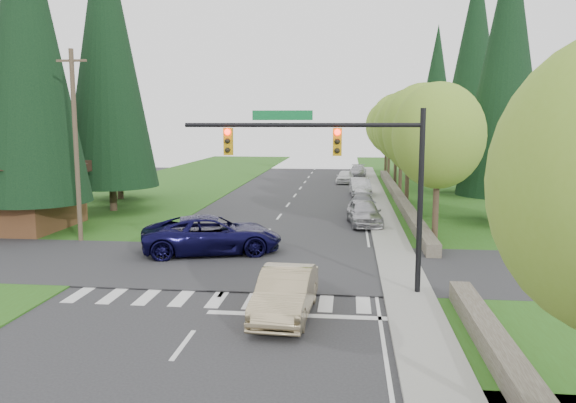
% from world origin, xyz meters
% --- Properties ---
extents(ground, '(120.00, 120.00, 0.00)m').
position_xyz_m(ground, '(0.00, 0.00, 0.00)').
color(ground, '#28282B').
rests_on(ground, ground).
extents(grass_east, '(14.00, 110.00, 0.06)m').
position_xyz_m(grass_east, '(13.00, 20.00, 0.03)').
color(grass_east, '#2B5416').
rests_on(grass_east, ground).
extents(grass_west, '(14.00, 110.00, 0.06)m').
position_xyz_m(grass_west, '(-13.00, 20.00, 0.03)').
color(grass_west, '#2B5416').
rests_on(grass_west, ground).
extents(cross_street, '(120.00, 8.00, 0.10)m').
position_xyz_m(cross_street, '(0.00, 8.00, 0.00)').
color(cross_street, '#28282B').
rests_on(cross_street, ground).
extents(sidewalk_east, '(1.80, 80.00, 0.13)m').
position_xyz_m(sidewalk_east, '(6.90, 22.00, 0.07)').
color(sidewalk_east, gray).
rests_on(sidewalk_east, ground).
extents(curb_east, '(0.20, 80.00, 0.13)m').
position_xyz_m(curb_east, '(6.05, 22.00, 0.07)').
color(curb_east, gray).
rests_on(curb_east, ground).
extents(stone_wall_south, '(0.70, 14.00, 0.70)m').
position_xyz_m(stone_wall_south, '(8.60, -3.00, 0.35)').
color(stone_wall_south, '#4C4438').
rests_on(stone_wall_south, ground).
extents(stone_wall_north, '(0.70, 40.00, 0.70)m').
position_xyz_m(stone_wall_north, '(8.60, 30.00, 0.35)').
color(stone_wall_north, '#4C4438').
rests_on(stone_wall_north, ground).
extents(traffic_signal, '(8.70, 0.37, 6.80)m').
position_xyz_m(traffic_signal, '(4.37, 4.50, 4.98)').
color(traffic_signal, black).
rests_on(traffic_signal, ground).
extents(brown_building, '(8.40, 8.40, 5.40)m').
position_xyz_m(brown_building, '(-15.00, 15.00, 3.14)').
color(brown_building, '#4C2D19').
rests_on(brown_building, ground).
extents(utility_pole, '(1.60, 0.24, 10.00)m').
position_xyz_m(utility_pole, '(-9.50, 12.00, 5.14)').
color(utility_pole, '#473828').
rests_on(utility_pole, ground).
extents(decid_tree_0, '(4.80, 4.80, 8.37)m').
position_xyz_m(decid_tree_0, '(9.20, 14.00, 5.60)').
color(decid_tree_0, '#38281C').
rests_on(decid_tree_0, ground).
extents(decid_tree_1, '(5.20, 5.20, 8.80)m').
position_xyz_m(decid_tree_1, '(9.30, 21.00, 5.80)').
color(decid_tree_1, '#38281C').
rests_on(decid_tree_1, ground).
extents(decid_tree_2, '(5.00, 5.00, 8.82)m').
position_xyz_m(decid_tree_2, '(9.10, 28.00, 5.93)').
color(decid_tree_2, '#38281C').
rests_on(decid_tree_2, ground).
extents(decid_tree_3, '(5.00, 5.00, 8.55)m').
position_xyz_m(decid_tree_3, '(9.20, 35.00, 5.66)').
color(decid_tree_3, '#38281C').
rests_on(decid_tree_3, ground).
extents(decid_tree_4, '(5.40, 5.40, 9.18)m').
position_xyz_m(decid_tree_4, '(9.30, 42.00, 6.06)').
color(decid_tree_4, '#38281C').
rests_on(decid_tree_4, ground).
extents(decid_tree_5, '(4.80, 4.80, 8.30)m').
position_xyz_m(decid_tree_5, '(9.10, 49.00, 5.53)').
color(decid_tree_5, '#38281C').
rests_on(decid_tree_5, ground).
extents(decid_tree_6, '(5.20, 5.20, 8.86)m').
position_xyz_m(decid_tree_6, '(9.20, 56.00, 5.86)').
color(decid_tree_6, '#38281C').
rests_on(decid_tree_6, ground).
extents(conifer_w_a, '(6.12, 6.12, 19.80)m').
position_xyz_m(conifer_w_a, '(-13.00, 14.00, 10.79)').
color(conifer_w_a, '#38281C').
rests_on(conifer_w_a, ground).
extents(conifer_w_b, '(5.44, 5.44, 17.80)m').
position_xyz_m(conifer_w_b, '(-16.00, 18.00, 9.79)').
color(conifer_w_b, '#38281C').
rests_on(conifer_w_b, ground).
extents(conifer_w_c, '(6.46, 6.46, 20.80)m').
position_xyz_m(conifer_w_c, '(-12.00, 22.00, 11.29)').
color(conifer_w_c, '#38281C').
rests_on(conifer_w_c, ground).
extents(conifer_w_e, '(5.78, 5.78, 18.80)m').
position_xyz_m(conifer_w_e, '(-14.00, 28.00, 10.29)').
color(conifer_w_e, '#38281C').
rests_on(conifer_w_e, ground).
extents(conifer_e_a, '(5.44, 5.44, 17.80)m').
position_xyz_m(conifer_e_a, '(14.00, 20.00, 9.79)').
color(conifer_e_a, '#38281C').
rests_on(conifer_e_a, ground).
extents(conifer_e_b, '(6.12, 6.12, 19.80)m').
position_xyz_m(conifer_e_b, '(15.00, 34.00, 10.79)').
color(conifer_e_b, '#38281C').
rests_on(conifer_e_b, ground).
extents(conifer_e_c, '(5.10, 5.10, 16.80)m').
position_xyz_m(conifer_e_c, '(14.00, 48.00, 9.29)').
color(conifer_e_c, '#38281C').
rests_on(conifer_e_c, ground).
extents(sedan_champagne, '(1.89, 4.80, 1.56)m').
position_xyz_m(sedan_champagne, '(2.63, 1.73, 0.78)').
color(sedan_champagne, tan).
rests_on(sedan_champagne, ground).
extents(suv_navy, '(7.24, 4.80, 1.85)m').
position_xyz_m(suv_navy, '(-1.88, 10.13, 0.92)').
color(suv_navy, '#0C0A34').
rests_on(suv_navy, ground).
extents(parked_car_a, '(2.40, 4.82, 1.58)m').
position_xyz_m(parked_car_a, '(5.60, 18.40, 0.79)').
color(parked_car_a, '#ABABB0').
rests_on(parked_car_a, ground).
extents(parked_car_b, '(1.85, 4.46, 1.29)m').
position_xyz_m(parked_car_b, '(5.60, 22.64, 0.64)').
color(parked_car_b, slate).
rests_on(parked_car_b, ground).
extents(parked_car_c, '(1.91, 4.72, 1.52)m').
position_xyz_m(parked_car_c, '(5.60, 32.31, 0.76)').
color(parked_car_c, '#BABABF').
rests_on(parked_car_c, ground).
extents(parked_car_d, '(1.93, 4.06, 1.34)m').
position_xyz_m(parked_car_d, '(4.20, 42.28, 0.67)').
color(parked_car_d, white).
rests_on(parked_car_d, ground).
extents(parked_car_e, '(2.21, 4.82, 1.37)m').
position_xyz_m(parked_car_e, '(5.60, 48.93, 0.68)').
color(parked_car_e, '#A8A7AC').
rests_on(parked_car_e, ground).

